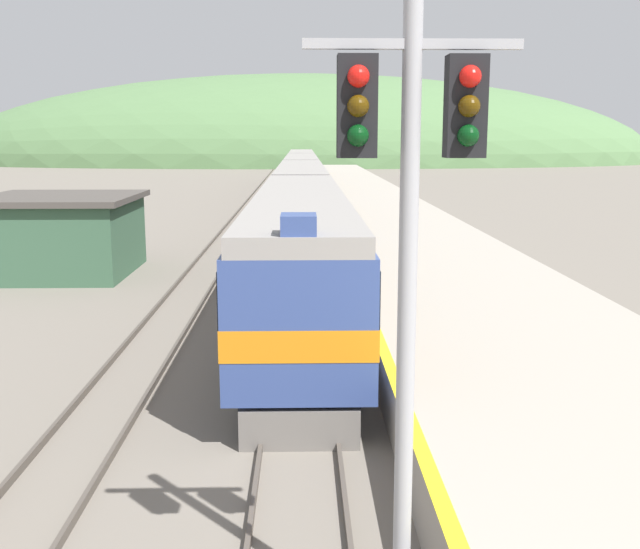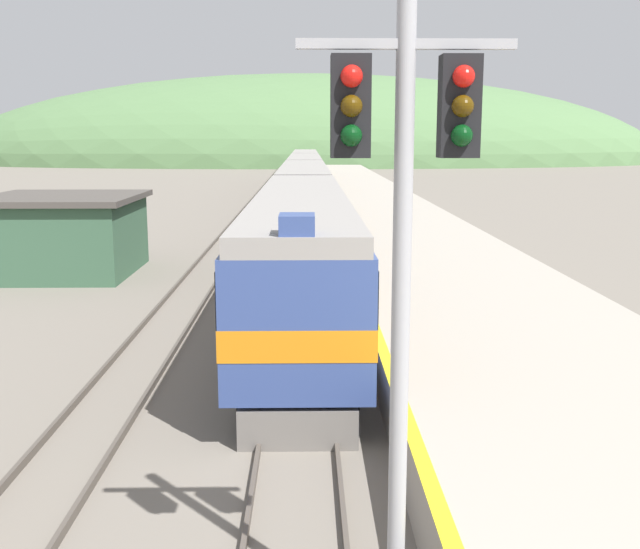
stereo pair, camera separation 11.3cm
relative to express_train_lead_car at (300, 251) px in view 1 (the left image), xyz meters
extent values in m
cube|color=#4C443D|center=(-0.72, 49.02, -2.09)|extent=(0.08, 180.00, 0.16)
cube|color=#4C443D|center=(0.72, 49.02, -2.09)|extent=(0.08, 180.00, 0.16)
cube|color=#4C443D|center=(-4.81, 49.02, -2.09)|extent=(0.08, 180.00, 0.16)
cube|color=#4C443D|center=(-3.38, 49.02, -2.09)|extent=(0.08, 180.00, 0.16)
cube|color=#9E9689|center=(5.30, 29.02, -1.63)|extent=(7.17, 140.00, 1.09)
cube|color=yellow|center=(1.84, 29.02, -1.08)|extent=(0.24, 140.00, 0.01)
ellipsoid|color=#517547|center=(0.00, 141.73, -2.17)|extent=(153.59, 69.11, 37.36)
cube|color=#385B42|center=(-10.01, 8.11, -0.65)|extent=(5.72, 6.16, 3.05)
cube|color=#47423D|center=(-10.01, 8.11, 1.00)|extent=(6.22, 6.66, 0.24)
cube|color=black|center=(0.00, 0.23, -1.75)|extent=(2.35, 19.58, 0.85)
cube|color=#334784|center=(0.00, 0.23, 0.04)|extent=(2.87, 20.83, 2.72)
cube|color=orange|center=(0.00, 0.23, -0.18)|extent=(2.90, 20.85, 0.60)
cube|color=black|center=(0.00, 0.23, 0.64)|extent=(2.89, 19.58, 0.82)
cube|color=gray|center=(0.00, 0.23, 1.60)|extent=(2.69, 20.83, 0.40)
cube|color=black|center=(0.00, -9.05, 0.64)|extent=(2.91, 2.20, 1.09)
cube|color=#334784|center=(0.00, -9.73, 1.98)|extent=(0.64, 0.80, 0.36)
cube|color=slate|center=(0.00, -9.98, -1.79)|extent=(2.24, 0.40, 0.77)
cube|color=black|center=(0.00, 21.90, -1.75)|extent=(2.35, 19.46, 0.85)
cube|color=#334784|center=(0.00, 21.90, 0.04)|extent=(2.87, 20.71, 2.72)
cube|color=orange|center=(0.00, 21.90, -0.18)|extent=(2.90, 20.73, 0.60)
cube|color=black|center=(0.00, 21.90, 0.64)|extent=(2.89, 19.46, 0.82)
cube|color=gray|center=(0.00, 21.90, 1.60)|extent=(2.69, 20.71, 0.40)
cube|color=black|center=(0.00, 43.51, -1.75)|extent=(2.35, 19.46, 0.85)
cube|color=#334784|center=(0.00, 43.51, 0.04)|extent=(2.87, 20.71, 2.72)
cube|color=orange|center=(0.00, 43.51, -0.18)|extent=(2.90, 20.73, 0.60)
cube|color=black|center=(0.00, 43.51, 0.64)|extent=(2.89, 19.46, 0.82)
cube|color=gray|center=(0.00, 43.51, 1.60)|extent=(2.69, 20.71, 0.40)
cube|color=black|center=(0.00, 65.11, -1.75)|extent=(2.35, 19.46, 0.85)
cube|color=#334784|center=(0.00, 65.11, 0.04)|extent=(2.87, 20.71, 2.72)
cube|color=orange|center=(0.00, 65.11, -0.18)|extent=(2.90, 20.73, 0.60)
cube|color=black|center=(0.00, 65.11, 0.64)|extent=(2.89, 19.46, 0.82)
cube|color=gray|center=(0.00, 65.11, 1.60)|extent=(2.69, 20.71, 0.40)
cylinder|color=#9E9EA3|center=(1.17, -15.38, 1.58)|extent=(0.20, 0.20, 7.51)
cube|color=#9E9EA3|center=(1.17, -15.38, 4.44)|extent=(2.20, 0.10, 0.10)
cube|color=black|center=(0.62, -15.38, 3.83)|extent=(0.40, 0.28, 1.02)
sphere|color=red|center=(0.62, -15.56, 4.11)|extent=(0.22, 0.22, 0.22)
sphere|color=#412C05|center=(0.62, -15.56, 3.83)|extent=(0.22, 0.22, 0.22)
sphere|color=black|center=(0.62, -15.56, 3.54)|extent=(0.22, 0.22, 0.22)
cube|color=black|center=(1.72, -15.38, 3.83)|extent=(0.40, 0.28, 1.02)
sphere|color=red|center=(1.72, -15.56, 4.11)|extent=(0.22, 0.22, 0.22)
sphere|color=#412C05|center=(1.72, -15.56, 3.83)|extent=(0.22, 0.22, 0.22)
sphere|color=black|center=(1.72, -15.56, 3.54)|extent=(0.22, 0.22, 0.22)
camera|label=1|loc=(0.07, -23.08, 3.54)|focal=42.00mm
camera|label=2|loc=(0.18, -23.09, 3.54)|focal=42.00mm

